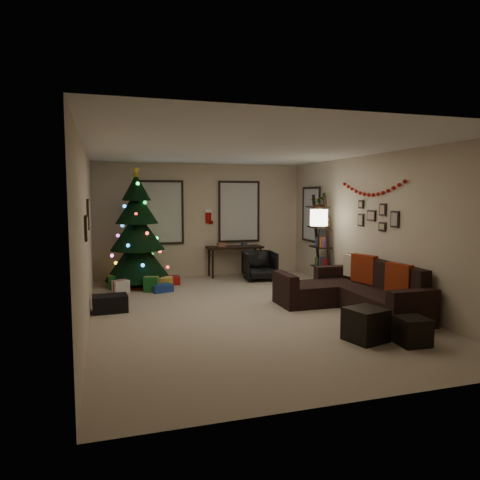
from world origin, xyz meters
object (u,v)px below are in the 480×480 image
desk (235,250)px  desk_chair (260,265)px  christmas_tree (137,236)px  sofa (354,293)px  bookshelf (321,241)px

desk → desk_chair: desk is taller
christmas_tree → desk_chair: 2.84m
christmas_tree → desk_chair: bearing=-4.7°
christmas_tree → desk_chair: (2.73, -0.22, -0.75)m
christmas_tree → sofa: size_ratio=1.04×
sofa → desk: bearing=106.9°
desk → christmas_tree: bearing=-169.6°
christmas_tree → sofa: bearing=-43.0°
desk → bookshelf: (1.53, -1.50, 0.31)m
sofa → desk: sofa is taller
christmas_tree → sofa: 4.74m
desk_chair → bookshelf: bookshelf is taller
sofa → desk_chair: bearing=103.1°
bookshelf → christmas_tree: bearing=164.4°
desk → bookshelf: bookshelf is taller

